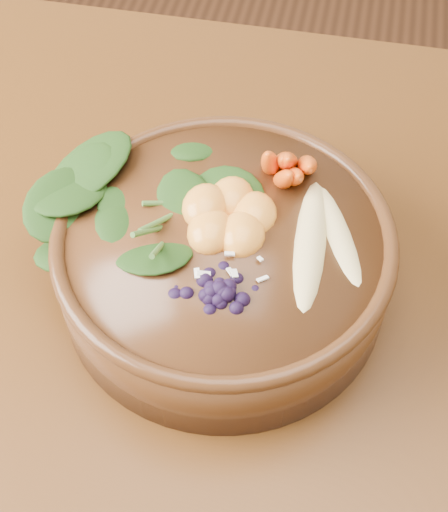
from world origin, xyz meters
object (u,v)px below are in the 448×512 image
(dining_table, at_px, (395,364))
(mandarin_cluster, at_px, (229,205))
(kale_heap, at_px, (180,161))
(banana_halves, at_px, (326,228))
(blueberry_pile, at_px, (220,278))
(carrot_cluster, at_px, (294,139))
(stoneware_bowl, at_px, (224,262))

(dining_table, bearing_deg, mandarin_cluster, 174.59)
(dining_table, bearing_deg, kale_heap, 166.49)
(banana_halves, bearing_deg, blueberry_pile, -141.51)
(carrot_cluster, bearing_deg, kale_heap, -169.49)
(stoneware_bowl, bearing_deg, banana_halves, 8.31)
(dining_table, distance_m, kale_heap, 0.33)
(mandarin_cluster, xyz_separation_m, blueberry_pile, (0.01, -0.09, 0.00))
(stoneware_bowl, bearing_deg, dining_table, 0.62)
(kale_heap, height_order, blueberry_pile, kale_heap)
(mandarin_cluster, bearing_deg, carrot_cluster, 55.76)
(stoneware_bowl, height_order, mandarin_cluster, mandarin_cluster)
(stoneware_bowl, xyz_separation_m, carrot_cluster, (0.05, 0.09, 0.09))
(dining_table, xyz_separation_m, kale_heap, (-0.25, 0.06, 0.20))
(dining_table, relative_size, stoneware_bowl, 4.97)
(dining_table, bearing_deg, stoneware_bowl, -179.38)
(stoneware_bowl, distance_m, mandarin_cluster, 0.06)
(kale_heap, distance_m, banana_halves, 0.16)
(blueberry_pile, bearing_deg, banana_halves, 44.05)
(mandarin_cluster, bearing_deg, kale_heap, 143.78)
(kale_heap, xyz_separation_m, mandarin_cluster, (0.06, -0.04, -0.01))
(carrot_cluster, xyz_separation_m, banana_halves, (0.04, -0.08, -0.03))
(dining_table, relative_size, banana_halves, 8.76)
(dining_table, xyz_separation_m, mandarin_cluster, (-0.19, 0.02, 0.20))
(stoneware_bowl, distance_m, kale_heap, 0.11)
(dining_table, relative_size, kale_heap, 7.58)
(dining_table, relative_size, mandarin_cluster, 15.66)
(banana_halves, bearing_deg, dining_table, -12.09)
(stoneware_bowl, distance_m, banana_halves, 0.11)
(kale_heap, relative_size, mandarin_cluster, 2.07)
(kale_heap, relative_size, carrot_cluster, 2.38)
(dining_table, relative_size, carrot_cluster, 18.01)
(kale_heap, relative_size, blueberry_pile, 1.42)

